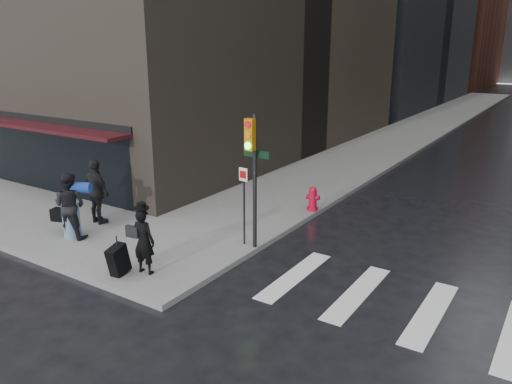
% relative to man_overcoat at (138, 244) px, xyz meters
% --- Properties ---
extents(ground, '(140.00, 140.00, 0.00)m').
position_rel_man_overcoat_xyz_m(ground, '(-0.49, 1.13, -0.89)').
color(ground, black).
rests_on(ground, ground).
extents(sidewalk_left, '(4.00, 50.00, 0.15)m').
position_rel_man_overcoat_xyz_m(sidewalk_left, '(-0.49, 28.13, -0.81)').
color(sidewalk_left, slate).
rests_on(sidewalk_left, ground).
extents(crosswalk, '(8.50, 3.00, 0.01)m').
position_rel_man_overcoat_xyz_m(crosswalk, '(7.01, 2.13, -0.88)').
color(crosswalk, silver).
rests_on(crosswalk, ground).
extents(storefront, '(8.40, 1.11, 2.83)m').
position_rel_man_overcoat_xyz_m(storefront, '(-7.49, 3.03, 0.94)').
color(storefront, black).
rests_on(storefront, ground).
extents(man_overcoat, '(0.91, 0.98, 1.77)m').
position_rel_man_overcoat_xyz_m(man_overcoat, '(0.00, 0.00, 0.00)').
color(man_overcoat, black).
rests_on(man_overcoat, ground).
extents(man_jeans, '(1.37, 0.96, 1.88)m').
position_rel_man_overcoat_xyz_m(man_jeans, '(-3.27, 0.62, 0.20)').
color(man_jeans, black).
rests_on(man_jeans, ground).
extents(man_greycoat, '(1.22, 0.64, 1.98)m').
position_rel_man_overcoat_xyz_m(man_greycoat, '(-3.57, 1.80, 0.25)').
color(man_greycoat, black).
rests_on(man_greycoat, ground).
extents(traffic_light, '(0.89, 0.43, 3.55)m').
position_rel_man_overcoat_xyz_m(traffic_light, '(1.37, 2.74, 1.55)').
color(traffic_light, black).
rests_on(traffic_light, ground).
extents(fire_hydrant, '(0.46, 0.35, 0.80)m').
position_rel_man_overcoat_xyz_m(fire_hydrant, '(1.31, 6.41, -0.38)').
color(fire_hydrant, '#B40B25').
rests_on(fire_hydrant, ground).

